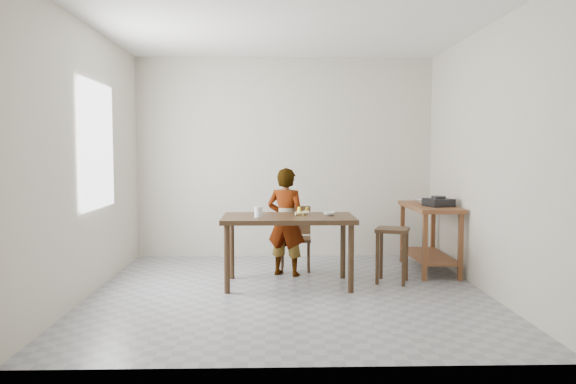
{
  "coord_description": "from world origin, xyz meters",
  "views": [
    {
      "loc": [
        -0.16,
        -5.65,
        1.44
      ],
      "look_at": [
        0.0,
        0.4,
        1.0
      ],
      "focal_mm": 35.0,
      "sensor_mm": 36.0,
      "label": 1
    }
  ],
  "objects_px": {
    "prep_counter": "(429,238)",
    "dining_chair": "(295,239)",
    "stool": "(392,255)",
    "dining_table": "(288,251)",
    "child": "(286,222)"
  },
  "relations": [
    {
      "from": "dining_table",
      "to": "prep_counter",
      "type": "distance_m",
      "value": 1.86
    },
    {
      "from": "prep_counter",
      "to": "dining_chair",
      "type": "relative_size",
      "value": 1.57
    },
    {
      "from": "prep_counter",
      "to": "stool",
      "type": "bearing_deg",
      "value": -133.77
    },
    {
      "from": "dining_table",
      "to": "child",
      "type": "bearing_deg",
      "value": 91.32
    },
    {
      "from": "prep_counter",
      "to": "stool",
      "type": "relative_size",
      "value": 1.99
    },
    {
      "from": "stool",
      "to": "child",
      "type": "bearing_deg",
      "value": 160.8
    },
    {
      "from": "dining_table",
      "to": "stool",
      "type": "height_order",
      "value": "dining_table"
    },
    {
      "from": "prep_counter",
      "to": "dining_chair",
      "type": "xyz_separation_m",
      "value": [
        -1.61,
        0.07,
        -0.02
      ]
    },
    {
      "from": "prep_counter",
      "to": "child",
      "type": "distance_m",
      "value": 1.76
    },
    {
      "from": "prep_counter",
      "to": "stool",
      "type": "xyz_separation_m",
      "value": [
        -0.58,
        -0.6,
        -0.1
      ]
    },
    {
      "from": "prep_counter",
      "to": "stool",
      "type": "height_order",
      "value": "prep_counter"
    },
    {
      "from": "child",
      "to": "dining_table",
      "type": "bearing_deg",
      "value": 113.47
    },
    {
      "from": "stool",
      "to": "prep_counter",
      "type": "bearing_deg",
      "value": 46.23
    },
    {
      "from": "dining_chair",
      "to": "stool",
      "type": "bearing_deg",
      "value": -30.51
    },
    {
      "from": "child",
      "to": "stool",
      "type": "bearing_deg",
      "value": -177.04
    }
  ]
}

